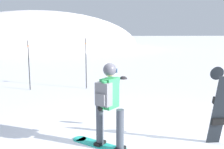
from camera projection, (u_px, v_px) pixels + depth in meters
The scene contains 7 objects.
ground_plane at pixel (138, 146), 5.28m from camera, with size 300.00×300.00×0.00m, color white.
ridge_peak_main at pixel (40, 48), 38.75m from camera, with size 29.14×26.23×10.76m.
snowboarder_main at pixel (109, 104), 4.99m from camera, with size 1.49×1.27×1.71m.
spare_snowboard at pixel (219, 107), 5.16m from camera, with size 0.28×0.43×1.62m.
piste_marker_near at pixel (86, 60), 10.48m from camera, with size 0.20×0.20×2.10m.
piste_marker_far at pixel (29, 61), 10.23m from camera, with size 0.20×0.20×2.01m.
rock_dark at pixel (123, 79), 12.80m from camera, with size 0.40×0.34×0.28m.
Camera 1 is at (-1.04, -4.89, 2.29)m, focal length 41.50 mm.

